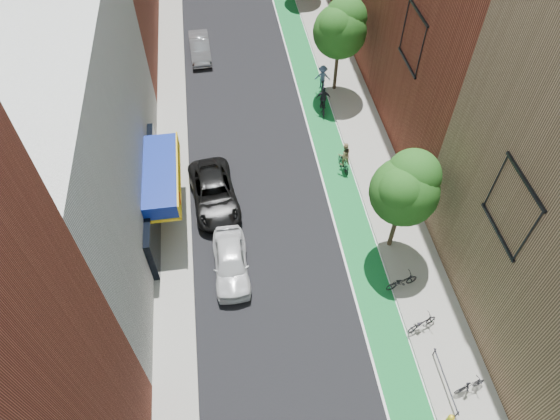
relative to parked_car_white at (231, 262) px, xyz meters
name	(u,v)px	position (x,y,z in m)	size (l,w,h in m)	color
bike_lane	(307,75)	(7.00, 16.35, -0.74)	(2.00, 68.00, 0.01)	#12682B
sidewalk_left	(172,86)	(-3.00, 16.35, -0.68)	(2.00, 68.00, 0.15)	gray
sidewalk_right	(340,72)	(9.50, 16.35, -0.68)	(3.00, 68.00, 0.15)	gray
building_left_white	(46,145)	(-8.00, 4.35, 5.25)	(8.00, 20.00, 12.00)	silver
tree_near	(406,188)	(8.65, 0.37, 3.91)	(3.40, 3.36, 6.42)	#332619
tree_mid	(341,27)	(8.65, 14.37, 4.14)	(3.55, 3.53, 6.74)	#332619
parked_car_white	(231,262)	(0.00, 0.00, 0.00)	(1.77, 4.40, 1.50)	silver
parked_car_black	(214,193)	(-0.57, 4.90, -0.01)	(2.47, 5.35, 1.49)	black
parked_car_silver	(200,47)	(-0.72, 20.13, -0.05)	(1.48, 4.25, 1.40)	gray
cyclist_lane_near	(344,158)	(7.43, 6.48, 0.11)	(0.88, 1.56, 1.97)	black
cyclist_lane_mid	(323,103)	(7.28, 12.01, 0.01)	(0.99, 1.64, 1.98)	black
cyclist_lane_far	(323,81)	(7.70, 14.34, 0.14)	(1.21, 1.88, 2.04)	black
parked_bike_near	(422,323)	(8.67, -4.64, -0.18)	(0.55, 1.59, 0.83)	black
parked_bike_mid	(470,385)	(9.76, -7.81, -0.14)	(0.43, 1.52, 0.91)	black
parked_bike_far	(402,281)	(8.40, -2.30, -0.15)	(0.60, 1.73, 0.91)	black
fire_hydrant	(450,419)	(8.39, -9.04, -0.20)	(0.27, 0.27, 0.76)	gold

